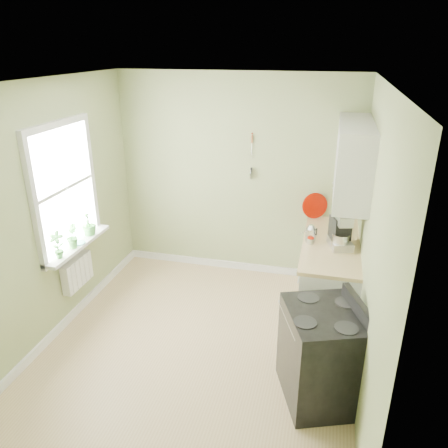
% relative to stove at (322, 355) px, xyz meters
% --- Properties ---
extents(floor, '(3.20, 3.60, 0.02)m').
position_rel_stove_xyz_m(floor, '(-1.28, 0.42, -0.46)').
color(floor, tan).
rests_on(floor, ground).
extents(ceiling, '(3.20, 3.60, 0.02)m').
position_rel_stove_xyz_m(ceiling, '(-1.28, 0.42, 2.26)').
color(ceiling, white).
rests_on(ceiling, wall_back).
extents(wall_back, '(3.20, 0.02, 2.70)m').
position_rel_stove_xyz_m(wall_back, '(-1.28, 2.23, 0.90)').
color(wall_back, '#9CA772').
rests_on(wall_back, floor).
extents(wall_left, '(0.02, 3.60, 2.70)m').
position_rel_stove_xyz_m(wall_left, '(-2.89, 0.42, 0.90)').
color(wall_left, '#9CA772').
rests_on(wall_left, floor).
extents(wall_right, '(0.02, 3.60, 2.70)m').
position_rel_stove_xyz_m(wall_right, '(0.33, 0.42, 0.90)').
color(wall_right, '#9CA772').
rests_on(wall_right, floor).
extents(base_cabinets, '(0.60, 1.60, 0.87)m').
position_rel_stove_xyz_m(base_cabinets, '(0.02, 1.42, -0.02)').
color(base_cabinets, white).
rests_on(base_cabinets, floor).
extents(countertop, '(0.64, 1.60, 0.04)m').
position_rel_stove_xyz_m(countertop, '(0.01, 1.42, 0.44)').
color(countertop, '#D7BA83').
rests_on(countertop, base_cabinets).
extents(upper_cabinets, '(0.35, 1.40, 0.80)m').
position_rel_stove_xyz_m(upper_cabinets, '(0.15, 1.52, 1.40)').
color(upper_cabinets, white).
rests_on(upper_cabinets, wall_right).
extents(window, '(0.06, 1.14, 1.44)m').
position_rel_stove_xyz_m(window, '(-2.86, 0.72, 1.10)').
color(window, white).
rests_on(window, wall_left).
extents(window_sill, '(0.18, 1.14, 0.04)m').
position_rel_stove_xyz_m(window_sill, '(-2.79, 0.72, 0.43)').
color(window_sill, white).
rests_on(window_sill, wall_left).
extents(radiator, '(0.12, 0.50, 0.35)m').
position_rel_stove_xyz_m(radiator, '(-2.82, 0.67, 0.10)').
color(radiator, white).
rests_on(radiator, wall_left).
extents(wall_utensils, '(0.02, 0.14, 0.58)m').
position_rel_stove_xyz_m(wall_utensils, '(-1.08, 2.20, 1.11)').
color(wall_utensils, '#D7BA83').
rests_on(wall_utensils, wall_back).
extents(stove, '(0.87, 0.90, 1.02)m').
position_rel_stove_xyz_m(stove, '(0.00, 0.00, 0.00)').
color(stove, black).
rests_on(stove, floor).
extents(stand_mixer, '(0.30, 0.39, 0.43)m').
position_rel_stove_xyz_m(stand_mixer, '(0.10, 1.34, 0.64)').
color(stand_mixer, '#B2B2B7').
rests_on(stand_mixer, countertop).
extents(kettle, '(0.20, 0.12, 0.20)m').
position_rel_stove_xyz_m(kettle, '(-0.23, 1.39, 0.56)').
color(kettle, silver).
rests_on(kettle, countertop).
extents(coffee_maker, '(0.26, 0.27, 0.33)m').
position_rel_stove_xyz_m(coffee_maker, '(0.08, 1.37, 0.61)').
color(coffee_maker, black).
rests_on(coffee_maker, countertop).
extents(red_tray, '(0.33, 0.19, 0.33)m').
position_rel_stove_xyz_m(red_tray, '(-0.23, 2.14, 0.62)').
color(red_tray, '#9C0E00').
rests_on(red_tray, countertop).
extents(jar, '(0.07, 0.07, 0.08)m').
position_rel_stove_xyz_m(jar, '(-0.22, 1.32, 0.50)').
color(jar, '#B3AE8B').
rests_on(jar, countertop).
extents(plant_a, '(0.19, 0.15, 0.30)m').
position_rel_stove_xyz_m(plant_a, '(-2.78, 0.34, 0.60)').
color(plant_a, '#367831').
rests_on(plant_a, window_sill).
extents(plant_b, '(0.19, 0.19, 0.27)m').
position_rel_stove_xyz_m(plant_b, '(-2.78, 0.61, 0.58)').
color(plant_b, '#367831').
rests_on(plant_b, window_sill).
extents(plant_c, '(0.17, 0.17, 0.29)m').
position_rel_stove_xyz_m(plant_c, '(-2.78, 0.97, 0.59)').
color(plant_c, '#367831').
rests_on(plant_c, window_sill).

